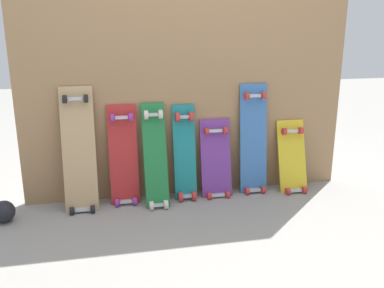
{
  "coord_description": "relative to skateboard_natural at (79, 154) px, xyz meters",
  "views": [
    {
      "loc": [
        -0.62,
        -3.04,
        1.32
      ],
      "look_at": [
        0.0,
        -0.07,
        0.43
      ],
      "focal_mm": 39.75,
      "sensor_mm": 36.0,
      "label": 1
    }
  ],
  "objects": [
    {
      "name": "rubber_ball",
      "position": [
        -0.51,
        -0.14,
        -0.33
      ],
      "size": [
        0.15,
        0.15,
        0.15
      ],
      "primitive_type": "sphere",
      "color": "black",
      "rests_on": "ground"
    },
    {
      "name": "plywood_wall_panel",
      "position": [
        0.82,
        0.13,
        0.46
      ],
      "size": [
        2.48,
        0.04,
        1.73
      ],
      "primitive_type": "cube",
      "color": "#99724C",
      "rests_on": "ground"
    },
    {
      "name": "skateboard_natural",
      "position": [
        0.0,
        0.0,
        0.0
      ],
      "size": [
        0.23,
        0.26,
        0.95
      ],
      "color": "tan",
      "rests_on": "ground"
    },
    {
      "name": "skateboard_red",
      "position": [
        0.31,
        0.04,
        -0.07
      ],
      "size": [
        0.21,
        0.19,
        0.8
      ],
      "color": "#B22626",
      "rests_on": "ground"
    },
    {
      "name": "skateboard_yellow",
      "position": [
        1.64,
        0.01,
        -0.16
      ],
      "size": [
        0.23,
        0.24,
        0.63
      ],
      "color": "gold",
      "rests_on": "ground"
    },
    {
      "name": "ground_plane",
      "position": [
        0.82,
        0.06,
        -0.4
      ],
      "size": [
        12.0,
        12.0,
        0.0
      ],
      "primitive_type": "plane",
      "color": "gray"
    },
    {
      "name": "skateboard_blue",
      "position": [
        1.32,
        0.05,
        -0.01
      ],
      "size": [
        0.22,
        0.17,
        0.92
      ],
      "color": "#386BAD",
      "rests_on": "ground"
    },
    {
      "name": "skateboard_teal",
      "position": [
        0.77,
        0.03,
        -0.08
      ],
      "size": [
        0.17,
        0.2,
        0.77
      ],
      "color": "#197A7F",
      "rests_on": "ground"
    },
    {
      "name": "skateboard_purple",
      "position": [
        1.01,
        0.03,
        -0.14
      ],
      "size": [
        0.23,
        0.2,
        0.66
      ],
      "color": "#6B338C",
      "rests_on": "ground"
    },
    {
      "name": "skateboard_green",
      "position": [
        0.54,
        -0.03,
        -0.07
      ],
      "size": [
        0.17,
        0.31,
        0.8
      ],
      "color": "#1E7238",
      "rests_on": "ground"
    }
  ]
}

